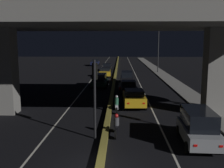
{
  "coord_description": "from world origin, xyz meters",
  "views": [
    {
      "loc": [
        0.9,
        -10.59,
        5.6
      ],
      "look_at": [
        0.04,
        15.83,
        1.49
      ],
      "focal_mm": 42.0,
      "sensor_mm": 36.0,
      "label": 1
    }
  ],
  "objects_px": {
    "street_lamp": "(157,47)",
    "motorcycle_white_filtering_mid": "(117,105)",
    "car_taxi_yellow_second_oncoming": "(105,72)",
    "car_black_third_oncoming": "(107,67)",
    "pedestrian_on_sidewalk": "(210,97)",
    "car_dark_blue_fourth_oncoming": "(95,63)",
    "motorcycle_black_filtering_near": "(116,126)",
    "traffic_light_left_of_median": "(95,85)",
    "car_dark_green_lead_oncoming": "(99,80)",
    "car_silver_lead": "(198,126)",
    "car_black_third": "(128,87)",
    "car_black_fourth": "(127,77)",
    "motorcycle_red_filtering_far": "(120,87)",
    "car_taxi_yellow_second": "(134,98)"
  },
  "relations": [
    {
      "from": "car_black_third",
      "to": "car_dark_blue_fourth_oncoming",
      "type": "distance_m",
      "value": 37.51
    },
    {
      "from": "car_dark_blue_fourth_oncoming",
      "to": "car_black_third_oncoming",
      "type": "bearing_deg",
      "value": 19.11
    },
    {
      "from": "traffic_light_left_of_median",
      "to": "car_taxi_yellow_second_oncoming",
      "type": "relative_size",
      "value": 1.14
    },
    {
      "from": "car_taxi_yellow_second",
      "to": "motorcycle_black_filtering_near",
      "type": "bearing_deg",
      "value": 166.68
    },
    {
      "from": "street_lamp",
      "to": "pedestrian_on_sidewalk",
      "type": "relative_size",
      "value": 4.77
    },
    {
      "from": "traffic_light_left_of_median",
      "to": "car_silver_lead",
      "type": "relative_size",
      "value": 1.14
    },
    {
      "from": "traffic_light_left_of_median",
      "to": "car_taxi_yellow_second_oncoming",
      "type": "height_order",
      "value": "traffic_light_left_of_median"
    },
    {
      "from": "traffic_light_left_of_median",
      "to": "car_taxi_yellow_second",
      "type": "relative_size",
      "value": 1.16
    },
    {
      "from": "car_taxi_yellow_second",
      "to": "traffic_light_left_of_median",
      "type": "bearing_deg",
      "value": 158.81
    },
    {
      "from": "car_black_third",
      "to": "car_dark_blue_fourth_oncoming",
      "type": "height_order",
      "value": "car_dark_blue_fourth_oncoming"
    },
    {
      "from": "car_dark_green_lead_oncoming",
      "to": "car_taxi_yellow_second_oncoming",
      "type": "bearing_deg",
      "value": -179.41
    },
    {
      "from": "street_lamp",
      "to": "motorcycle_red_filtering_far",
      "type": "bearing_deg",
      "value": -108.34
    },
    {
      "from": "motorcycle_white_filtering_mid",
      "to": "pedestrian_on_sidewalk",
      "type": "xyz_separation_m",
      "value": [
        8.06,
        1.53,
        0.39
      ]
    },
    {
      "from": "motorcycle_white_filtering_mid",
      "to": "car_dark_green_lead_oncoming",
      "type": "bearing_deg",
      "value": 7.77
    },
    {
      "from": "car_black_third_oncoming",
      "to": "motorcycle_black_filtering_near",
      "type": "relative_size",
      "value": 2.66
    },
    {
      "from": "pedestrian_on_sidewalk",
      "to": "car_dark_blue_fourth_oncoming",
      "type": "bearing_deg",
      "value": 108.02
    },
    {
      "from": "car_silver_lead",
      "to": "motorcycle_black_filtering_near",
      "type": "relative_size",
      "value": 2.31
    },
    {
      "from": "car_taxi_yellow_second",
      "to": "car_taxi_yellow_second_oncoming",
      "type": "distance_m",
      "value": 21.3
    },
    {
      "from": "street_lamp",
      "to": "motorcycle_white_filtering_mid",
      "type": "bearing_deg",
      "value": -103.62
    },
    {
      "from": "car_dark_blue_fourth_oncoming",
      "to": "motorcycle_black_filtering_near",
      "type": "xyz_separation_m",
      "value": [
        6.23,
        -50.74,
        -0.2
      ]
    },
    {
      "from": "car_taxi_yellow_second_oncoming",
      "to": "car_black_third_oncoming",
      "type": "distance_m",
      "value": 9.76
    },
    {
      "from": "car_black_third",
      "to": "car_taxi_yellow_second_oncoming",
      "type": "bearing_deg",
      "value": 11.7
    },
    {
      "from": "car_silver_lead",
      "to": "car_taxi_yellow_second_oncoming",
      "type": "xyz_separation_m",
      "value": [
        -7.0,
        29.57,
        -0.23
      ]
    },
    {
      "from": "car_silver_lead",
      "to": "car_black_fourth",
      "type": "xyz_separation_m",
      "value": [
        -3.49,
        22.08,
        -0.12
      ]
    },
    {
      "from": "car_silver_lead",
      "to": "car_black_third",
      "type": "relative_size",
      "value": 0.96
    },
    {
      "from": "car_black_third_oncoming",
      "to": "car_dark_green_lead_oncoming",
      "type": "bearing_deg",
      "value": 2.26
    },
    {
      "from": "traffic_light_left_of_median",
      "to": "street_lamp",
      "type": "relative_size",
      "value": 0.56
    },
    {
      "from": "car_taxi_yellow_second_oncoming",
      "to": "motorcycle_red_filtering_far",
      "type": "height_order",
      "value": "car_taxi_yellow_second_oncoming"
    },
    {
      "from": "street_lamp",
      "to": "car_dark_blue_fourth_oncoming",
      "type": "bearing_deg",
      "value": 130.15
    },
    {
      "from": "traffic_light_left_of_median",
      "to": "car_black_fourth",
      "type": "bearing_deg",
      "value": 83.68
    },
    {
      "from": "motorcycle_white_filtering_mid",
      "to": "motorcycle_red_filtering_far",
      "type": "relative_size",
      "value": 0.98
    },
    {
      "from": "motorcycle_white_filtering_mid",
      "to": "pedestrian_on_sidewalk",
      "type": "relative_size",
      "value": 1.07
    },
    {
      "from": "street_lamp",
      "to": "car_taxi_yellow_second",
      "type": "relative_size",
      "value": 2.08
    },
    {
      "from": "car_black_fourth",
      "to": "car_dark_green_lead_oncoming",
      "type": "bearing_deg",
      "value": 129.35
    },
    {
      "from": "car_black_third_oncoming",
      "to": "car_dark_blue_fourth_oncoming",
      "type": "distance_m",
      "value": 13.07
    },
    {
      "from": "car_black_fourth",
      "to": "pedestrian_on_sidewalk",
      "type": "relative_size",
      "value": 2.69
    },
    {
      "from": "car_black_third_oncoming",
      "to": "car_taxi_yellow_second_oncoming",
      "type": "bearing_deg",
      "value": 2.95
    },
    {
      "from": "traffic_light_left_of_median",
      "to": "car_black_fourth",
      "type": "height_order",
      "value": "traffic_light_left_of_median"
    },
    {
      "from": "car_silver_lead",
      "to": "motorcycle_white_filtering_mid",
      "type": "xyz_separation_m",
      "value": [
        -4.68,
        6.64,
        -0.39
      ]
    },
    {
      "from": "car_black_fourth",
      "to": "car_black_third_oncoming",
      "type": "height_order",
      "value": "car_black_fourth"
    },
    {
      "from": "car_silver_lead",
      "to": "motorcycle_black_filtering_near",
      "type": "xyz_separation_m",
      "value": [
        -4.6,
        1.13,
        -0.42
      ]
    },
    {
      "from": "street_lamp",
      "to": "motorcycle_black_filtering_near",
      "type": "bearing_deg",
      "value": -101.42
    },
    {
      "from": "car_silver_lead",
      "to": "motorcycle_red_filtering_far",
      "type": "distance_m",
      "value": 15.96
    },
    {
      "from": "car_dark_blue_fourth_oncoming",
      "to": "pedestrian_on_sidewalk",
      "type": "xyz_separation_m",
      "value": [
        14.22,
        -43.7,
        0.21
      ]
    },
    {
      "from": "traffic_light_left_of_median",
      "to": "motorcycle_white_filtering_mid",
      "type": "bearing_deg",
      "value": 78.81
    },
    {
      "from": "traffic_light_left_of_median",
      "to": "car_dark_green_lead_oncoming",
      "type": "distance_m",
      "value": 18.74
    },
    {
      "from": "car_black_third",
      "to": "pedestrian_on_sidewalk",
      "type": "bearing_deg",
      "value": -137.38
    },
    {
      "from": "pedestrian_on_sidewalk",
      "to": "car_black_third_oncoming",
      "type": "bearing_deg",
      "value": 108.65
    },
    {
      "from": "street_lamp",
      "to": "car_dark_green_lead_oncoming",
      "type": "relative_size",
      "value": 1.99
    },
    {
      "from": "car_black_third_oncoming",
      "to": "street_lamp",
      "type": "bearing_deg",
      "value": 73.56
    }
  ]
}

